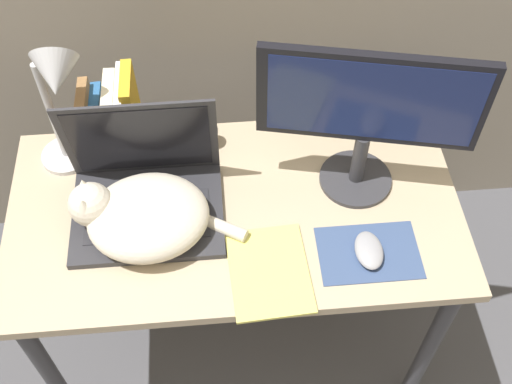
{
  "coord_description": "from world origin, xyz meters",
  "views": [
    {
      "loc": [
        -0.03,
        -0.64,
        2.02
      ],
      "look_at": [
        0.05,
        0.27,
        0.83
      ],
      "focal_mm": 45.0,
      "sensor_mm": 36.0,
      "label": 1
    }
  ],
  "objects_px": {
    "external_monitor": "(368,113)",
    "cat": "(142,215)",
    "desk_lamp": "(57,93)",
    "computer_mouse": "(369,250)",
    "notepad": "(269,271)",
    "laptop": "(146,191)",
    "book_row": "(114,122)",
    "webcam": "(208,131)"
  },
  "relations": [
    {
      "from": "external_monitor",
      "to": "notepad",
      "type": "bearing_deg",
      "value": -134.6
    },
    {
      "from": "cat",
      "to": "desk_lamp",
      "type": "height_order",
      "value": "desk_lamp"
    },
    {
      "from": "external_monitor",
      "to": "notepad",
      "type": "height_order",
      "value": "external_monitor"
    },
    {
      "from": "laptop",
      "to": "book_row",
      "type": "xyz_separation_m",
      "value": [
        -0.07,
        0.18,
        0.06
      ]
    },
    {
      "from": "notepad",
      "to": "webcam",
      "type": "distance_m",
      "value": 0.43
    },
    {
      "from": "computer_mouse",
      "to": "desk_lamp",
      "type": "distance_m",
      "value": 0.81
    },
    {
      "from": "desk_lamp",
      "to": "notepad",
      "type": "relative_size",
      "value": 1.56
    },
    {
      "from": "cat",
      "to": "book_row",
      "type": "bearing_deg",
      "value": 104.55
    },
    {
      "from": "external_monitor",
      "to": "webcam",
      "type": "bearing_deg",
      "value": 156.62
    },
    {
      "from": "cat",
      "to": "external_monitor",
      "type": "xyz_separation_m",
      "value": [
        0.53,
        0.11,
        0.19
      ]
    },
    {
      "from": "notepad",
      "to": "webcam",
      "type": "relative_size",
      "value": 3.26
    },
    {
      "from": "notepad",
      "to": "laptop",
      "type": "bearing_deg",
      "value": 141.89
    },
    {
      "from": "book_row",
      "to": "webcam",
      "type": "height_order",
      "value": "book_row"
    },
    {
      "from": "laptop",
      "to": "computer_mouse",
      "type": "bearing_deg",
      "value": -20.29
    },
    {
      "from": "book_row",
      "to": "cat",
      "type": "bearing_deg",
      "value": -75.45
    },
    {
      "from": "cat",
      "to": "external_monitor",
      "type": "relative_size",
      "value": 0.83
    },
    {
      "from": "external_monitor",
      "to": "cat",
      "type": "bearing_deg",
      "value": -168.56
    },
    {
      "from": "laptop",
      "to": "external_monitor",
      "type": "xyz_separation_m",
      "value": [
        0.53,
        0.03,
        0.19
      ]
    },
    {
      "from": "book_row",
      "to": "desk_lamp",
      "type": "bearing_deg",
      "value": -160.37
    },
    {
      "from": "book_row",
      "to": "webcam",
      "type": "relative_size",
      "value": 3.38
    },
    {
      "from": "desk_lamp",
      "to": "computer_mouse",
      "type": "bearing_deg",
      "value": -25.78
    },
    {
      "from": "external_monitor",
      "to": "webcam",
      "type": "relative_size",
      "value": 6.56
    },
    {
      "from": "external_monitor",
      "to": "computer_mouse",
      "type": "relative_size",
      "value": 4.77
    },
    {
      "from": "computer_mouse",
      "to": "webcam",
      "type": "distance_m",
      "value": 0.52
    },
    {
      "from": "book_row",
      "to": "notepad",
      "type": "height_order",
      "value": "book_row"
    },
    {
      "from": "cat",
      "to": "book_row",
      "type": "height_order",
      "value": "book_row"
    },
    {
      "from": "webcam",
      "to": "computer_mouse",
      "type": "bearing_deg",
      "value": -46.84
    },
    {
      "from": "computer_mouse",
      "to": "book_row",
      "type": "bearing_deg",
      "value": 147.67
    },
    {
      "from": "external_monitor",
      "to": "book_row",
      "type": "height_order",
      "value": "external_monitor"
    },
    {
      "from": "laptop",
      "to": "book_row",
      "type": "bearing_deg",
      "value": 112.02
    },
    {
      "from": "computer_mouse",
      "to": "notepad",
      "type": "bearing_deg",
      "value": -173.17
    },
    {
      "from": "cat",
      "to": "notepad",
      "type": "xyz_separation_m",
      "value": [
        0.29,
        -0.14,
        -0.06
      ]
    },
    {
      "from": "book_row",
      "to": "computer_mouse",
      "type": "bearing_deg",
      "value": -32.33
    },
    {
      "from": "cat",
      "to": "webcam",
      "type": "xyz_separation_m",
      "value": [
        0.17,
        0.27,
        -0.01
      ]
    },
    {
      "from": "webcam",
      "to": "desk_lamp",
      "type": "bearing_deg",
      "value": -172.5
    },
    {
      "from": "laptop",
      "to": "cat",
      "type": "height_order",
      "value": "laptop"
    },
    {
      "from": "cat",
      "to": "notepad",
      "type": "bearing_deg",
      "value": -26.48
    },
    {
      "from": "cat",
      "to": "webcam",
      "type": "bearing_deg",
      "value": 58.07
    },
    {
      "from": "book_row",
      "to": "desk_lamp",
      "type": "xyz_separation_m",
      "value": [
        -0.11,
        -0.04,
        0.14
      ]
    },
    {
      "from": "laptop",
      "to": "external_monitor",
      "type": "bearing_deg",
      "value": 3.38
    },
    {
      "from": "desk_lamp",
      "to": "notepad",
      "type": "height_order",
      "value": "desk_lamp"
    },
    {
      "from": "cat",
      "to": "desk_lamp",
      "type": "bearing_deg",
      "value": 127.89
    }
  ]
}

